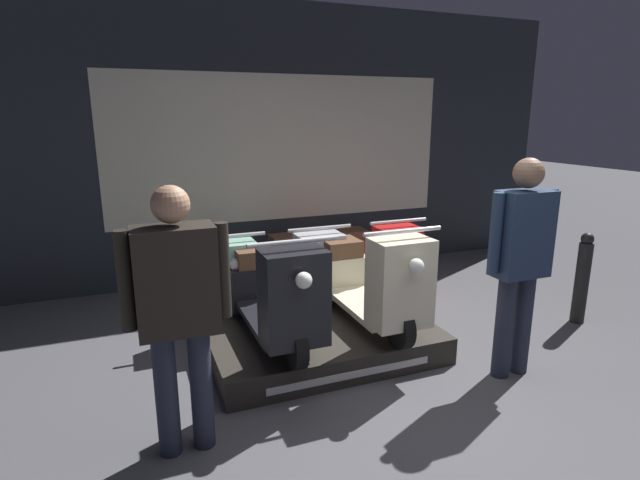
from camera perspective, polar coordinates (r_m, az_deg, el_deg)
name	(u,v)px	position (r m, az deg, el deg)	size (l,w,h in m)	color
ground_plane	(423,399)	(3.75, 11.67, -17.40)	(30.00, 30.00, 0.00)	#4C4C51
shop_wall_back	(283,144)	(6.09, -4.30, 10.88)	(7.46, 0.09, 3.20)	#23282D
display_platform	(321,339)	(4.26, 0.07, -11.29)	(1.84, 1.23, 0.22)	#2D2823
scooter_display_left	(273,293)	(3.92, -5.40, -6.09)	(0.63, 1.54, 0.92)	black
scooter_display_right	(368,281)	(4.21, 5.52, -4.64)	(0.63, 1.54, 0.92)	black
scooter_backrow_0	(222,277)	(5.09, -11.16, -4.16)	(0.63, 1.54, 0.92)	black
scooter_backrow_1	(302,268)	(5.30, -2.09, -3.17)	(0.63, 1.54, 0.92)	black
scooter_backrow_2	(373,259)	(5.62, 6.09, -2.20)	(0.63, 1.54, 0.92)	black
person_left_browsing	(178,302)	(2.89, -15.96, -6.81)	(0.60, 0.25, 1.58)	#232838
person_right_browsing	(521,253)	(3.91, 21.94, -1.40)	(0.56, 0.23, 1.65)	#232838
street_bollard	(582,279)	(5.33, 27.77, -3.92)	(0.13, 0.13, 0.88)	black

